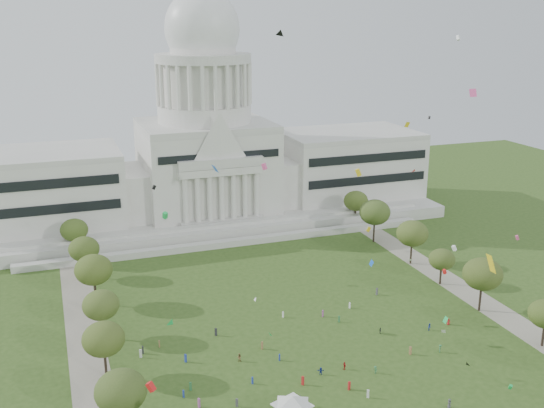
# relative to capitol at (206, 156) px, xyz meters

# --- Properties ---
(ground) EXTENTS (400.00, 400.00, 0.00)m
(ground) POSITION_rel_capitol_xyz_m (0.00, -113.59, -22.30)
(ground) COLOR #314C1A
(ground) RESTS_ON ground
(capitol) EXTENTS (160.00, 64.50, 91.30)m
(capitol) POSITION_rel_capitol_xyz_m (0.00, 0.00, 0.00)
(capitol) COLOR #B9B6AD
(capitol) RESTS_ON ground
(path_left) EXTENTS (8.00, 160.00, 0.04)m
(path_left) POSITION_rel_capitol_xyz_m (-48.00, -83.59, -22.28)
(path_left) COLOR gray
(path_left) RESTS_ON ground
(path_right) EXTENTS (8.00, 160.00, 0.04)m
(path_right) POSITION_rel_capitol_xyz_m (48.00, -83.59, -22.28)
(path_right) COLOR gray
(path_right) RESTS_ON ground
(row_tree_l_1) EXTENTS (8.86, 8.86, 12.59)m
(row_tree_l_1) POSITION_rel_capitol_xyz_m (-44.07, -116.55, -13.34)
(row_tree_l_1) COLOR black
(row_tree_l_1) RESTS_ON ground
(row_tree_l_2) EXTENTS (8.42, 8.42, 11.97)m
(row_tree_l_2) POSITION_rel_capitol_xyz_m (-45.04, -96.29, -13.79)
(row_tree_l_2) COLOR black
(row_tree_l_2) RESTS_ON ground
(row_tree_r_2) EXTENTS (9.55, 9.55, 13.58)m
(row_tree_r_2) POSITION_rel_capitol_xyz_m (44.17, -96.15, -12.64)
(row_tree_r_2) COLOR black
(row_tree_r_2) RESTS_ON ground
(row_tree_l_3) EXTENTS (8.12, 8.12, 11.55)m
(row_tree_l_3) POSITION_rel_capitol_xyz_m (-44.09, -79.67, -14.09)
(row_tree_l_3) COLOR black
(row_tree_l_3) RESTS_ON ground
(row_tree_r_3) EXTENTS (7.01, 7.01, 9.98)m
(row_tree_r_3) POSITION_rel_capitol_xyz_m (44.40, -79.10, -15.21)
(row_tree_r_3) COLOR black
(row_tree_r_3) RESTS_ON ground
(row_tree_l_4) EXTENTS (9.29, 9.29, 13.21)m
(row_tree_l_4) POSITION_rel_capitol_xyz_m (-44.08, -61.17, -12.90)
(row_tree_l_4) COLOR black
(row_tree_l_4) RESTS_ON ground
(row_tree_r_4) EXTENTS (9.19, 9.19, 13.06)m
(row_tree_r_4) POSITION_rel_capitol_xyz_m (44.76, -63.55, -13.01)
(row_tree_r_4) COLOR black
(row_tree_r_4) RESTS_ON ground
(row_tree_l_5) EXTENTS (8.33, 8.33, 11.85)m
(row_tree_l_5) POSITION_rel_capitol_xyz_m (-45.22, -42.58, -13.88)
(row_tree_l_5) COLOR black
(row_tree_l_5) RESTS_ON ground
(row_tree_r_5) EXTENTS (9.82, 9.82, 13.96)m
(row_tree_r_5) POSITION_rel_capitol_xyz_m (43.49, -43.40, -12.37)
(row_tree_r_5) COLOR black
(row_tree_r_5) RESTS_ON ground
(row_tree_l_6) EXTENTS (8.19, 8.19, 11.64)m
(row_tree_l_6) POSITION_rel_capitol_xyz_m (-46.87, -24.45, -14.02)
(row_tree_l_6) COLOR black
(row_tree_l_6) RESTS_ON ground
(row_tree_r_6) EXTENTS (8.42, 8.42, 11.97)m
(row_tree_r_6) POSITION_rel_capitol_xyz_m (45.96, -25.46, -13.79)
(row_tree_r_6) COLOR black
(row_tree_r_6) RESTS_ON ground
(event_tent) EXTENTS (10.27, 10.27, 4.45)m
(event_tent) POSITION_rel_capitol_xyz_m (-14.83, -121.02, -18.85)
(event_tent) COLOR #4C4C4C
(event_tent) RESTS_ON ground
(person_0) EXTENTS (0.95, 0.92, 1.65)m
(person_0) POSITION_rel_capitol_xyz_m (32.68, -99.99, -21.47)
(person_0) COLOR #B21E1E
(person_0) RESTS_ON ground
(person_2) EXTENTS (0.94, 0.98, 1.74)m
(person_2) POSITION_rel_capitol_xyz_m (27.00, -100.87, -21.43)
(person_2) COLOR navy
(person_2) RESTS_ON ground
(person_3) EXTENTS (0.83, 1.18, 1.65)m
(person_3) POSITION_rel_capitol_xyz_m (6.33, -113.04, -21.47)
(person_3) COLOR #33723F
(person_3) RESTS_ON ground
(person_4) EXTENTS (0.75, 1.11, 1.73)m
(person_4) POSITION_rel_capitol_xyz_m (1.10, -109.60, -21.43)
(person_4) COLOR #B21E1E
(person_4) RESTS_ON ground
(person_5) EXTENTS (1.59, 1.13, 1.60)m
(person_5) POSITION_rel_capitol_xyz_m (-4.23, -109.73, -21.50)
(person_5) COLOR navy
(person_5) RESTS_ON ground
(person_6) EXTENTS (0.72, 0.99, 1.88)m
(person_6) POSITION_rel_capitol_xyz_m (13.45, -128.14, -21.35)
(person_6) COLOR #4C4C51
(person_6) RESTS_ON ground
(person_8) EXTENTS (1.06, 0.95, 1.85)m
(person_8) POSITION_rel_capitol_xyz_m (-18.20, -99.31, -21.37)
(person_8) COLOR olive
(person_8) RESTS_ON ground
(person_9) EXTENTS (1.23, 1.31, 1.84)m
(person_9) POSITION_rel_capitol_xyz_m (23.48, -110.30, -21.38)
(person_9) COLOR #33723F
(person_9) RESTS_ON ground
(person_10) EXTENTS (0.62, 0.90, 1.41)m
(person_10) POSITION_rel_capitol_xyz_m (15.55, -98.39, -21.59)
(person_10) COLOR #26262B
(person_10) RESTS_ON ground
(distant_crowd) EXTENTS (63.28, 41.07, 1.93)m
(distant_crowd) POSITION_rel_capitol_xyz_m (-13.63, -100.17, -21.42)
(distant_crowd) COLOR #994C8C
(distant_crowd) RESTS_ON ground
(kite_swarm) EXTENTS (84.04, 101.75, 63.94)m
(kite_swarm) POSITION_rel_capitol_xyz_m (0.11, -106.52, 2.38)
(kite_swarm) COLOR black
(kite_swarm) RESTS_ON ground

